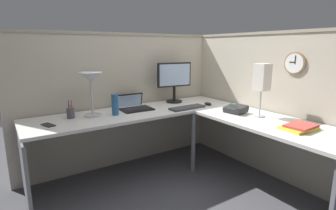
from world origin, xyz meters
name	(u,v)px	position (x,y,z in m)	size (l,w,h in m)	color
ground_plane	(190,180)	(0.00, 0.00, 0.00)	(6.80, 6.80, 0.00)	#47474C
cubicle_wall_back	(124,99)	(-0.36, 0.87, 0.79)	(2.57, 0.12, 1.58)	#B7AD99
cubicle_wall_right	(267,104)	(0.87, -0.27, 0.79)	(0.12, 2.37, 1.58)	#B7AD99
desk	(183,128)	(-0.15, -0.05, 0.63)	(2.35, 2.15, 0.73)	silver
monitor	(174,79)	(0.22, 0.64, 1.02)	(0.46, 0.20, 0.50)	black
laptop	(133,106)	(-0.37, 0.62, 0.75)	(0.35, 0.39, 0.22)	black
keyboard	(187,108)	(0.14, 0.26, 0.74)	(0.43, 0.14, 0.02)	#38383D
computer_mouse	(208,104)	(0.46, 0.27, 0.75)	(0.06, 0.10, 0.03)	black
desk_lamp_dome	(91,80)	(-0.86, 0.53, 1.09)	(0.24, 0.24, 0.44)	#B7BABF
pen_cup	(71,113)	(-1.07, 0.56, 0.78)	(0.08, 0.08, 0.18)	#4C4C51
cell_phone	(48,125)	(-1.30, 0.42, 0.73)	(0.07, 0.14, 0.01)	black
thermos_flask	(115,105)	(-0.65, 0.44, 0.84)	(0.07, 0.07, 0.22)	#26598C
office_phone	(236,109)	(0.45, -0.18, 0.77)	(0.22, 0.23, 0.11)	#232326
book_stack	(300,127)	(0.46, -0.89, 0.75)	(0.30, 0.23, 0.04)	yellow
desk_lamp_paper	(262,79)	(0.54, -0.42, 1.11)	(0.13, 0.13, 0.53)	#B7BABF
wall_clock	(295,63)	(0.82, -0.57, 1.26)	(0.04, 0.22, 0.22)	olive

